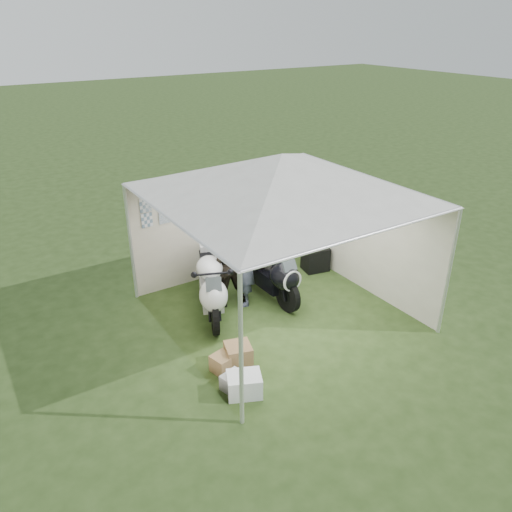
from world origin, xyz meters
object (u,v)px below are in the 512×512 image
(person_dark_jacket, at_px, (224,261))
(crate_1, at_px, (238,355))
(person_blue_jacket, at_px, (244,265))
(motorcycle_white, at_px, (211,284))
(paddock_stand, at_px, (240,269))
(motorcycle_black, at_px, (268,268))
(equipment_box, at_px, (315,259))
(crate_0, at_px, (244,384))
(crate_2, at_px, (234,382))
(crate_3, at_px, (225,362))
(canopy_tent, at_px, (280,179))

(person_dark_jacket, distance_m, crate_1, 2.06)
(person_blue_jacket, distance_m, crate_1, 1.99)
(motorcycle_white, bearing_deg, person_dark_jacket, 51.31)
(paddock_stand, relative_size, crate_1, 1.16)
(motorcycle_black, bearing_deg, person_dark_jacket, 162.03)
(crate_1, bearing_deg, equipment_box, 31.94)
(motorcycle_white, relative_size, crate_0, 4.21)
(person_dark_jacket, xyz_separation_m, crate_1, (-0.76, -1.78, -0.70))
(motorcycle_white, height_order, crate_2, motorcycle_white)
(equipment_box, relative_size, crate_2, 1.55)
(person_dark_jacket, height_order, crate_3, person_dark_jacket)
(crate_3, bearing_deg, motorcycle_white, 69.07)
(motorcycle_white, height_order, crate_1, motorcycle_white)
(person_blue_jacket, xyz_separation_m, crate_1, (-1.06, -1.56, -0.63))
(paddock_stand, distance_m, person_blue_jacket, 1.27)
(crate_0, xyz_separation_m, crate_1, (0.28, 0.64, 0.01))
(motorcycle_black, height_order, crate_0, motorcycle_black)
(canopy_tent, relative_size, paddock_stand, 12.38)
(paddock_stand, relative_size, crate_2, 1.38)
(motorcycle_white, distance_m, crate_1, 1.67)
(canopy_tent, relative_size, motorcycle_white, 2.72)
(motorcycle_black, distance_m, equipment_box, 1.60)
(person_blue_jacket, distance_m, crate_0, 2.66)
(motorcycle_black, xyz_separation_m, person_blue_jacket, (-0.51, 0.03, 0.20))
(crate_1, height_order, crate_2, crate_1)
(crate_3, bearing_deg, crate_1, -0.10)
(canopy_tent, distance_m, crate_0, 3.32)
(crate_1, bearing_deg, motorcycle_black, 44.21)
(motorcycle_black, bearing_deg, motorcycle_white, 177.25)
(crate_3, bearing_deg, crate_0, -94.03)
(crate_0, bearing_deg, person_blue_jacket, 58.66)
(crate_0, bearing_deg, paddock_stand, 59.94)
(paddock_stand, bearing_deg, crate_0, -120.06)
(person_blue_jacket, bearing_deg, crate_1, -12.88)
(motorcycle_black, distance_m, crate_1, 2.24)
(person_blue_jacket, height_order, crate_2, person_blue_jacket)
(crate_0, distance_m, crate_1, 0.70)
(paddock_stand, xyz_separation_m, crate_1, (-1.56, -2.54, 0.01))
(person_blue_jacket, relative_size, equipment_box, 3.13)
(crate_0, bearing_deg, motorcycle_black, 49.49)
(motorcycle_white, relative_size, person_blue_jacket, 1.29)
(motorcycle_white, xyz_separation_m, person_dark_jacket, (0.39, 0.21, 0.27))
(crate_2, bearing_deg, equipment_box, 34.70)
(motorcycle_white, distance_m, paddock_stand, 1.60)
(crate_0, bearing_deg, crate_2, 112.55)
(equipment_box, bearing_deg, motorcycle_white, -172.57)
(person_blue_jacket, xyz_separation_m, crate_3, (-1.30, -1.56, -0.67))
(paddock_stand, bearing_deg, motorcycle_white, -140.95)
(paddock_stand, bearing_deg, canopy_tent, -95.78)
(person_dark_jacket, bearing_deg, canopy_tent, 136.67)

